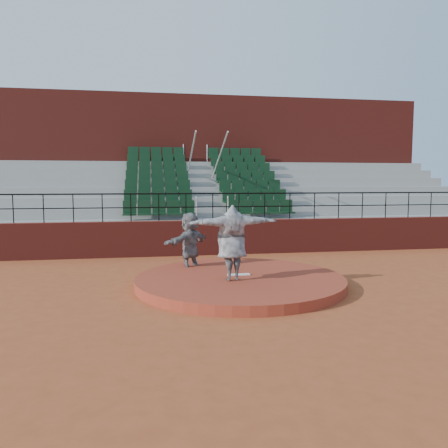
{
  "coord_description": "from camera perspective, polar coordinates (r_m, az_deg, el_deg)",
  "views": [
    {
      "loc": [
        -2.32,
        -11.11,
        2.77
      ],
      "look_at": [
        0.0,
        2.5,
        1.4
      ],
      "focal_mm": 35.0,
      "sensor_mm": 36.0,
      "label": 1
    }
  ],
  "objects": [
    {
      "name": "boundary_wall",
      "position": [
        16.42,
        -1.47,
        -1.76
      ],
      "size": [
        24.0,
        0.3,
        1.3
      ],
      "primitive_type": "cube",
      "color": "maroon",
      "rests_on": "ground"
    },
    {
      "name": "seating_deck",
      "position": [
        19.94,
        -2.97,
        1.8
      ],
      "size": [
        24.0,
        5.97,
        4.63
      ],
      "color": "gray",
      "rests_on": "ground"
    },
    {
      "name": "pitchers_mound",
      "position": [
        11.66,
        2.08,
        -7.45
      ],
      "size": [
        5.5,
        5.5,
        0.25
      ],
      "primitive_type": "cylinder",
      "color": "maroon",
      "rests_on": "ground"
    },
    {
      "name": "pitcher",
      "position": [
        11.04,
        1.04,
        -2.46
      ],
      "size": [
        2.41,
        0.88,
        1.92
      ],
      "primitive_type": "imported",
      "rotation": [
        0.0,
        0.0,
        3.24
      ],
      "color": "black",
      "rests_on": "pitchers_mound"
    },
    {
      "name": "fielder",
      "position": [
        12.96,
        -4.51,
        -2.54
      ],
      "size": [
        1.63,
        1.56,
        1.85
      ],
      "primitive_type": "imported",
      "rotation": [
        0.0,
        0.0,
        3.88
      ],
      "color": "black",
      "rests_on": "ground"
    },
    {
      "name": "press_box_facade",
      "position": [
        23.84,
        -4.12,
        7.52
      ],
      "size": [
        24.0,
        3.0,
        7.1
      ],
      "primitive_type": "cube",
      "color": "maroon",
      "rests_on": "ground"
    },
    {
      "name": "wall_railing",
      "position": [
        16.3,
        -1.48,
        3.06
      ],
      "size": [
        24.04,
        0.05,
        1.03
      ],
      "color": "black",
      "rests_on": "boundary_wall"
    },
    {
      "name": "ground",
      "position": [
        11.68,
        2.08,
        -8.05
      ],
      "size": [
        90.0,
        90.0,
        0.0
      ],
      "primitive_type": "plane",
      "color": "#954321",
      "rests_on": "ground"
    },
    {
      "name": "pitching_rubber",
      "position": [
        11.77,
        1.94,
        -6.62
      ],
      "size": [
        0.6,
        0.15,
        0.03
      ],
      "primitive_type": "cube",
      "color": "white",
      "rests_on": "pitchers_mound"
    }
  ]
}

